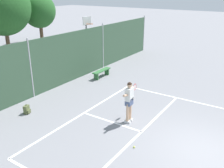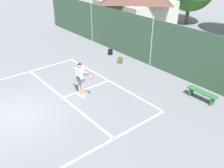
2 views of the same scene
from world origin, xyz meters
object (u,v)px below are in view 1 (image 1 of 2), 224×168
object	(u,v)px
tennis_player	(129,98)
backpack_olive	(27,110)
basketball_hoop	(87,33)
courtside_bench	(102,72)
tennis_ball	(134,147)

from	to	relation	value
tennis_player	backpack_olive	size ratio (longest dim) A/B	4.01
basketball_hoop	courtside_bench	size ratio (longest dim) A/B	2.22
basketball_hoop	tennis_ball	size ratio (longest dim) A/B	53.79
basketball_hoop	courtside_bench	world-z (taller)	basketball_hoop
backpack_olive	courtside_bench	bearing A→B (deg)	0.75
tennis_player	tennis_ball	world-z (taller)	tennis_player
backpack_olive	tennis_ball	bearing A→B (deg)	-86.25
basketball_hoop	courtside_bench	distance (m)	4.04
tennis_player	backpack_olive	distance (m)	4.87
basketball_hoop	backpack_olive	xyz separation A→B (m)	(-8.24, -2.92, -2.12)
courtside_bench	tennis_player	bearing A→B (deg)	-133.12
basketball_hoop	courtside_bench	xyz separation A→B (m)	(-2.12, -2.84, -1.95)
tennis_player	tennis_ball	distance (m)	2.24
basketball_hoop	tennis_player	xyz separation A→B (m)	(-6.28, -7.28, -1.20)
tennis_player	tennis_ball	bearing A→B (deg)	-144.35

